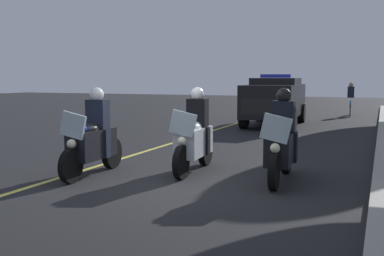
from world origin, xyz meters
The scene contains 8 objects.
ground_plane centered at (0.00, 0.00, 0.00)m, with size 80.00×80.00×0.00m, color black.
curb_strip centered at (0.00, 3.53, 0.07)m, with size 48.00×0.24×0.15m, color #9E9B93.
lane_stripe_center centered at (0.00, -2.12, 0.00)m, with size 48.00×0.12×0.01m, color #E0D14C.
police_motorcycle_lead_left centered at (0.04, -1.68, 0.70)m, with size 2.14×0.60×1.72m.
police_motorcycle_lead_right centered at (-1.04, 0.03, 0.70)m, with size 2.14×0.60×1.72m.
police_motorcycle_trailing centered at (-0.87, 1.84, 0.70)m, with size 2.14×0.60×1.72m.
police_suv centered at (-10.79, -0.48, 1.07)m, with size 5.00×2.30×2.05m.
cyclist_background centered at (-16.68, 2.04, 0.84)m, with size 1.76×0.33×1.69m.
Camera 1 is at (7.47, 3.53, 1.91)m, focal length 42.79 mm.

